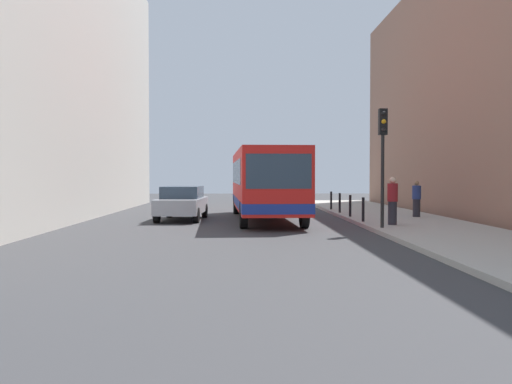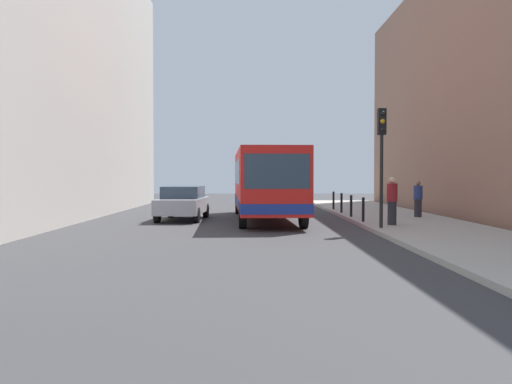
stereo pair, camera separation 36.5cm
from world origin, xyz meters
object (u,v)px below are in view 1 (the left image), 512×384
Objects in this scene: traffic_light at (383,145)px; pedestrian_near_signal at (393,201)px; bollard_mid at (350,206)px; bollard_near at (363,209)px; car_beside_bus at (182,202)px; bollard_farthest at (331,200)px; bus at (265,181)px; bollard_far at (340,203)px; pedestrian_mid_sidewalk at (417,199)px.

traffic_light is 2.39m from pedestrian_near_signal.
bollard_near is at bearing -90.00° from bollard_mid.
pedestrian_near_signal is at bearing 154.97° from car_beside_bus.
bus is at bearing -126.58° from bollard_farthest.
bus is 4.59m from bollard_far.
car_beside_bus is at bearing 144.06° from traffic_light.
bollard_mid is at bearing -90.00° from bollard_far.
bus reaches higher than bollard_farthest.
bollard_farthest is 6.19m from pedestrian_mid_sidewalk.
bollard_far is (0.00, 5.28, 0.00)m from bollard_near.
pedestrian_mid_sidewalk is at bearing 173.77° from bus.
car_beside_bus is 9.19m from pedestrian_near_signal.
traffic_light is at bearing -29.37° from pedestrian_near_signal.
bollard_farthest is 9.40m from pedestrian_near_signal.
car_beside_bus is at bearing 178.68° from bollard_mid.
bollard_far is 1.00× the size of bollard_farthest.
bollard_far is at bearing -149.86° from bus.
bollard_mid is at bearing 173.87° from bus.
bollard_farthest is at bearing 90.00° from bollard_near.
bollard_mid is 0.54× the size of pedestrian_near_signal.
traffic_light is at bearing -89.46° from bollard_farthest.
bollard_far is at bearing 90.00° from bollard_near.
pedestrian_mid_sidewalk is (2.88, -2.83, 0.31)m from bollard_far.
car_beside_bus is at bearing -1.63° from bus.
bus reaches higher than bollard_mid.
bollard_far is (7.38, 2.47, -0.16)m from car_beside_bus.
pedestrian_mid_sidewalk is at bearing 40.43° from bollard_near.
bollard_far is at bearing -126.37° from pedestrian_mid_sidewalk.
traffic_light is 6.13m from pedestrian_mid_sidewalk.
bollard_farthest is (0.00, 5.28, 0.00)m from bollard_mid.
bollard_farthest is (-0.10, 10.53, -2.38)m from traffic_light.
pedestrian_mid_sidewalk reaches higher than bollard_far.
pedestrian_near_signal is at bearing -85.33° from bollard_farthest.
traffic_light is at bearing -88.91° from bollard_mid.
bus is at bearing -85.48° from pedestrian_mid_sidewalk.
traffic_light reaches higher than bollard_mid.
car_beside_bus is 10.26m from pedestrian_mid_sidewalk.
bollard_mid is (-0.10, 5.25, -2.38)m from traffic_light.
bus is 6.28m from pedestrian_near_signal.
bus is at bearing 142.54° from bollard_near.
bollard_near is 2.64m from bollard_mid.
bus reaches higher than bollard_far.
car_beside_bus is 7.38m from bollard_mid.
traffic_light is 4.32× the size of bollard_far.
car_beside_bus is 4.71× the size of bollard_far.
pedestrian_near_signal is (0.77, -4.09, 0.40)m from bollard_mid.
bollard_near is 1.00× the size of bollard_mid.
traffic_light reaches higher than bollard_far.
bollard_far is at bearing -90.00° from bollard_farthest.
bollard_near is 5.28m from bollard_far.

